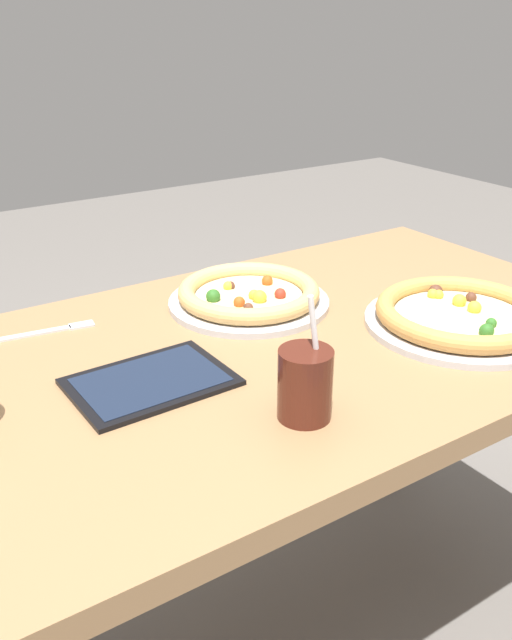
% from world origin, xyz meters
% --- Properties ---
extents(ground_plane, '(8.00, 8.00, 0.00)m').
position_xyz_m(ground_plane, '(0.00, 0.00, 0.00)').
color(ground_plane, '#66605B').
extents(dining_table, '(1.29, 0.76, 0.75)m').
position_xyz_m(dining_table, '(0.00, 0.00, 0.63)').
color(dining_table, '#936D47').
rests_on(dining_table, ground).
extents(pizza_near, '(0.34, 0.34, 0.05)m').
position_xyz_m(pizza_near, '(0.28, -0.14, 0.77)').
color(pizza_near, '#B7B7BC').
rests_on(pizza_near, dining_table).
extents(pizza_far, '(0.31, 0.31, 0.04)m').
position_xyz_m(pizza_far, '(0.01, 0.16, 0.77)').
color(pizza_far, '#B7B7BC').
rests_on(pizza_far, dining_table).
extents(drink_cup_colored, '(0.08, 0.08, 0.18)m').
position_xyz_m(drink_cup_colored, '(-0.14, -0.22, 0.80)').
color(drink_cup_colored, '#4C1E14').
rests_on(drink_cup_colored, dining_table).
extents(fork, '(0.20, 0.05, 0.00)m').
position_xyz_m(fork, '(-0.36, 0.25, 0.75)').
color(fork, silver).
rests_on(fork, dining_table).
extents(tablet, '(0.24, 0.17, 0.01)m').
position_xyz_m(tablet, '(-0.28, -0.02, 0.75)').
color(tablet, black).
rests_on(tablet, dining_table).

